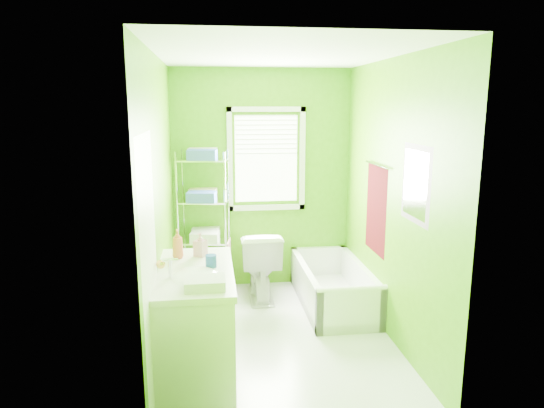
{
  "coord_description": "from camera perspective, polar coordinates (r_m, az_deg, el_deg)",
  "views": [
    {
      "loc": [
        -0.61,
        -4.23,
        2.18
      ],
      "look_at": [
        -0.03,
        0.25,
        1.25
      ],
      "focal_mm": 32.0,
      "sensor_mm": 36.0,
      "label": 1
    }
  ],
  "objects": [
    {
      "name": "toilet",
      "position": [
        5.56,
        -1.46,
        -7.02
      ],
      "size": [
        0.46,
        0.79,
        0.81
      ],
      "primitive_type": "imported",
      "rotation": [
        0.0,
        0.0,
        3.14
      ],
      "color": "white",
      "rests_on": "ground"
    },
    {
      "name": "right_wall_decor",
      "position": [
        4.61,
        13.75,
        0.51
      ],
      "size": [
        0.04,
        1.48,
        1.17
      ],
      "color": "#46080A",
      "rests_on": "ground"
    },
    {
      "name": "window",
      "position": [
        5.73,
        -0.67,
        5.93
      ],
      "size": [
        0.92,
        0.05,
        1.22
      ],
      "color": "white",
      "rests_on": "ground"
    },
    {
      "name": "vanity",
      "position": [
        4.06,
        -8.94,
        -13.3
      ],
      "size": [
        0.61,
        1.2,
        1.15
      ],
      "color": "silver",
      "rests_on": "ground"
    },
    {
      "name": "ground",
      "position": [
        4.8,
        0.82,
        -15.4
      ],
      "size": [
        2.9,
        2.9,
        0.0
      ],
      "primitive_type": "plane",
      "color": "silver",
      "rests_on": "ground"
    },
    {
      "name": "bathtub",
      "position": [
        5.47,
        7.22,
        -10.24
      ],
      "size": [
        0.69,
        1.49,
        0.48
      ],
      "color": "white",
      "rests_on": "ground"
    },
    {
      "name": "room_envelope",
      "position": [
        4.33,
        0.87,
        3.18
      ],
      "size": [
        2.14,
        2.94,
        2.62
      ],
      "color": "#438B06",
      "rests_on": "ground"
    },
    {
      "name": "door",
      "position": [
        3.47,
        -14.1,
        -8.63
      ],
      "size": [
        0.09,
        0.8,
        2.0
      ],
      "color": "white",
      "rests_on": "ground"
    },
    {
      "name": "wire_shelf_unit",
      "position": [
        5.62,
        -7.87,
        -0.24
      ],
      "size": [
        0.61,
        0.5,
        1.7
      ],
      "color": "silver",
      "rests_on": "ground"
    }
  ]
}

